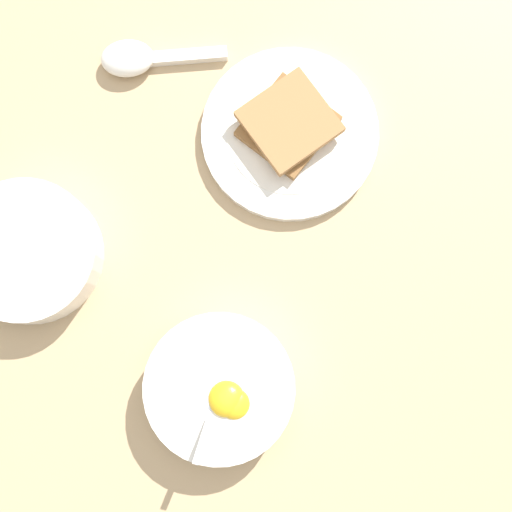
# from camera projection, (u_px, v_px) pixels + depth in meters

# --- Properties ---
(ground_plane) EXTENTS (3.00, 3.00, 0.00)m
(ground_plane) POSITION_uv_depth(u_px,v_px,m) (228.00, 206.00, 0.89)
(ground_plane) COLOR tan
(egg_bowl) EXTENTS (0.18, 0.18, 0.08)m
(egg_bowl) POSITION_uv_depth(u_px,v_px,m) (220.00, 388.00, 0.84)
(egg_bowl) COLOR white
(egg_bowl) RESTS_ON ground_plane
(toast_plate) EXTENTS (0.22, 0.22, 0.02)m
(toast_plate) POSITION_uv_depth(u_px,v_px,m) (290.00, 134.00, 0.90)
(toast_plate) COLOR white
(toast_plate) RESTS_ON ground_plane
(toast_sandwich) EXTENTS (0.12, 0.12, 0.03)m
(toast_sandwich) POSITION_uv_depth(u_px,v_px,m) (290.00, 125.00, 0.87)
(toast_sandwich) COLOR brown
(toast_sandwich) RESTS_ON toast_plate
(soup_spoon) EXTENTS (0.14, 0.13, 0.03)m
(soup_spoon) POSITION_uv_depth(u_px,v_px,m) (138.00, 58.00, 0.90)
(soup_spoon) COLOR white
(soup_spoon) RESTS_ON ground_plane
(congee_bowl) EXTENTS (0.17, 0.17, 0.05)m
(congee_bowl) POSITION_uv_depth(u_px,v_px,m) (28.00, 252.00, 0.86)
(congee_bowl) COLOR white
(congee_bowl) RESTS_ON ground_plane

